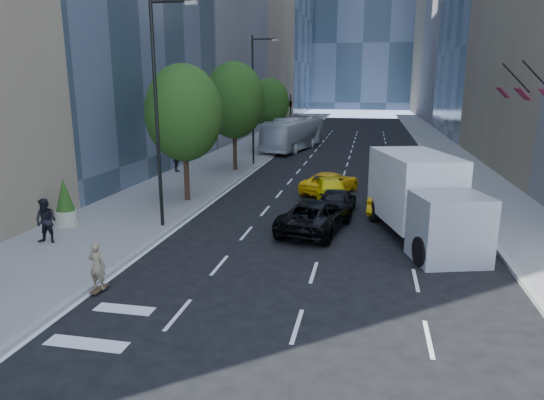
% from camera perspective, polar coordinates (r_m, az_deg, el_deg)
% --- Properties ---
extents(ground, '(160.00, 160.00, 0.00)m').
position_cam_1_polar(ground, '(17.61, 1.66, -8.27)').
color(ground, black).
rests_on(ground, ground).
extents(sidewalk_left, '(6.00, 120.00, 0.15)m').
position_cam_1_polar(sidewalk_left, '(48.02, -2.86, 5.82)').
color(sidewalk_left, slate).
rests_on(sidewalk_left, ground).
extents(sidewalk_right, '(4.00, 120.00, 0.15)m').
position_cam_1_polar(sidewalk_right, '(47.13, 20.23, 4.85)').
color(sidewalk_right, slate).
rests_on(sidewalk_right, ground).
extents(lamp_near, '(2.13, 0.22, 10.00)m').
position_cam_1_polar(lamp_near, '(22.07, -13.09, 11.32)').
color(lamp_near, black).
rests_on(lamp_near, sidewalk_left).
extents(lamp_far, '(2.13, 0.22, 10.00)m').
position_cam_1_polar(lamp_far, '(39.18, -2.01, 12.49)').
color(lamp_far, black).
rests_on(lamp_far, sidewalk_left).
extents(tree_near, '(4.20, 4.20, 7.46)m').
position_cam_1_polar(tree_near, '(27.06, -10.32, 10.02)').
color(tree_near, black).
rests_on(tree_near, sidewalk_left).
extents(tree_mid, '(4.50, 4.50, 7.99)m').
position_cam_1_polar(tree_mid, '(36.52, -4.48, 11.60)').
color(tree_mid, black).
rests_on(tree_mid, sidewalk_left).
extents(tree_far, '(3.90, 3.90, 6.92)m').
position_cam_1_polar(tree_far, '(49.17, -0.27, 11.34)').
color(tree_far, black).
rests_on(tree_far, sidewalk_left).
extents(traffic_signal, '(2.48, 0.53, 5.20)m').
position_cam_1_polar(traffic_signal, '(56.90, 2.20, 11.24)').
color(traffic_signal, black).
rests_on(traffic_signal, sidewalk_left).
extents(facade_flags, '(1.85, 13.30, 2.05)m').
position_cam_1_polar(facade_flags, '(27.29, 28.84, 11.17)').
color(facade_flags, black).
rests_on(facade_flags, ground).
extents(skateboarder, '(0.59, 0.40, 1.57)m').
position_cam_1_polar(skateboarder, '(16.58, -19.84, -7.63)').
color(skateboarder, olive).
rests_on(skateboarder, ground).
extents(black_sedan_lincoln, '(3.38, 5.63, 1.46)m').
position_cam_1_polar(black_sedan_lincoln, '(22.02, 5.17, -1.80)').
color(black_sedan_lincoln, black).
rests_on(black_sedan_lincoln, ground).
extents(black_sedan_mercedes, '(2.03, 4.61, 1.32)m').
position_cam_1_polar(black_sedan_mercedes, '(24.87, 7.54, -0.24)').
color(black_sedan_mercedes, black).
rests_on(black_sedan_mercedes, ground).
extents(taxi_a, '(2.71, 4.37, 1.39)m').
position_cam_1_polar(taxi_a, '(28.32, 6.63, 1.55)').
color(taxi_a, '#FFE80D').
rests_on(taxi_a, ground).
extents(taxi_b, '(2.95, 4.92, 1.53)m').
position_cam_1_polar(taxi_b, '(25.82, 14.36, 0.20)').
color(taxi_b, '#F1AA0C').
rests_on(taxi_b, ground).
extents(taxi_c, '(3.78, 5.15, 1.30)m').
position_cam_1_polar(taxi_c, '(29.79, 6.88, 2.06)').
color(taxi_c, yellow).
rests_on(taxi_c, ground).
extents(taxi_d, '(2.79, 4.65, 1.26)m').
position_cam_1_polar(taxi_d, '(37.12, 13.55, 4.03)').
color(taxi_d, '#D39C0B').
rests_on(taxi_d, ground).
extents(city_bus, '(4.83, 11.96, 3.25)m').
position_cam_1_polar(city_bus, '(49.29, 2.58, 7.83)').
color(city_bus, silver).
rests_on(city_bus, ground).
extents(box_truck, '(4.64, 7.87, 3.55)m').
position_cam_1_polar(box_truck, '(21.60, 17.22, 0.28)').
color(box_truck, silver).
rests_on(box_truck, ground).
extents(pedestrian_a, '(0.92, 0.73, 1.86)m').
position_cam_1_polar(pedestrian_a, '(21.81, -25.05, -2.26)').
color(pedestrian_a, black).
rests_on(pedestrian_a, sidewalk_left).
extents(pedestrian_b, '(0.97, 0.88, 1.59)m').
position_cam_1_polar(pedestrian_b, '(36.57, -11.18, 4.51)').
color(pedestrian_b, black).
rests_on(pedestrian_b, sidewalk_left).
extents(planter_shrub, '(0.92, 0.92, 2.21)m').
position_cam_1_polar(planter_shrub, '(24.00, -23.16, -0.42)').
color(planter_shrub, '#BBB79B').
rests_on(planter_shrub, sidewalk_left).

